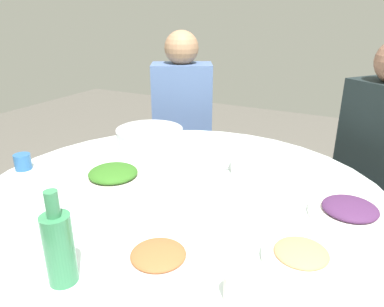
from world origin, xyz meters
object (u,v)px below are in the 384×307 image
object	(u,v)px
stool_for_diner_left	(183,192)
diner_right	(383,142)
green_bottle	(59,247)
stool_for_diner_right	(361,245)
soup_bowl	(263,166)
dish_shrimp	(301,255)
round_dining_table	(181,216)
tea_cup_far	(23,162)
diner_left	(182,109)
dish_tofu_braise	(158,257)
rice_bowl	(150,137)
tea_cup_near	(238,288)
dish_eggplant	(350,211)
dish_greens	(113,175)

from	to	relation	value
stool_for_diner_left	diner_right	xyz separation A→B (m)	(-0.09, -1.06, 0.54)
green_bottle	stool_for_diner_right	size ratio (longest dim) A/B	0.51
soup_bowl	diner_right	bearing A→B (deg)	-39.19
dish_shrimp	diner_right	size ratio (longest dim) A/B	0.25
round_dining_table	tea_cup_far	world-z (taller)	tea_cup_far
dish_shrimp	green_bottle	distance (m)	0.57
soup_bowl	diner_left	distance (m)	0.88
dish_tofu_braise	stool_for_diner_right	distance (m)	1.31
rice_bowl	soup_bowl	distance (m)	0.55
stool_for_diner_right	dish_shrimp	bearing A→B (deg)	170.84
soup_bowl	dish_tofu_braise	world-z (taller)	soup_bowl
dish_shrimp	diner_right	world-z (taller)	diner_right
rice_bowl	soup_bowl	xyz separation A→B (m)	(-0.05, -0.55, -0.01)
tea_cup_near	dish_eggplant	bearing A→B (deg)	-20.43
soup_bowl	diner_right	world-z (taller)	diner_right
dish_shrimp	green_bottle	bearing A→B (deg)	124.76
dish_shrimp	tea_cup_near	size ratio (longest dim) A/B	3.09
rice_bowl	tea_cup_near	size ratio (longest dim) A/B	4.80
dish_shrimp	rice_bowl	bearing A→B (deg)	56.90
dish_tofu_braise	diner_left	bearing A→B (deg)	26.60
tea_cup_near	diner_left	size ratio (longest dim) A/B	0.08
dish_shrimp	tea_cup_far	distance (m)	1.08
tea_cup_near	rice_bowl	bearing A→B (deg)	44.51
dish_tofu_braise	round_dining_table	bearing A→B (deg)	20.85
green_bottle	stool_for_diner_left	world-z (taller)	green_bottle
dish_greens	stool_for_diner_right	distance (m)	1.28
stool_for_diner_left	diner_right	bearing A→B (deg)	-94.88
dish_greens	soup_bowl	bearing A→B (deg)	-54.93
rice_bowl	diner_left	size ratio (longest dim) A/B	0.39
round_dining_table	stool_for_diner_left	world-z (taller)	round_dining_table
green_bottle	dish_tofu_braise	bearing A→B (deg)	-45.71
round_dining_table	green_bottle	bearing A→B (deg)	176.63
rice_bowl	dish_tofu_braise	xyz separation A→B (m)	(-0.68, -0.48, -0.03)
dish_greens	stool_for_diner_left	size ratio (longest dim) A/B	0.51
diner_left	stool_for_diner_right	xyz separation A→B (m)	(-0.09, -1.06, -0.54)
round_dining_table	stool_for_diner_left	distance (m)	1.08
dish_eggplant	stool_for_diner_right	bearing A→B (deg)	-5.86
rice_bowl	tea_cup_near	xyz separation A→B (m)	(-0.71, -0.69, -0.01)
green_bottle	tea_cup_near	bearing A→B (deg)	-71.05
dish_tofu_braise	soup_bowl	bearing A→B (deg)	-6.00
dish_eggplant	dish_greens	bearing A→B (deg)	99.66
dish_eggplant	diner_right	bearing A→B (deg)	-5.86
dish_eggplant	stool_for_diner_left	world-z (taller)	dish_eggplant
rice_bowl	diner_left	bearing A→B (deg)	13.31
dish_greens	tea_cup_far	bearing A→B (deg)	102.04
soup_bowl	stool_for_diner_left	bearing A→B (deg)	49.52
rice_bowl	tea_cup_far	distance (m)	0.53
rice_bowl	stool_for_diner_left	world-z (taller)	rice_bowl
rice_bowl	dish_shrimp	distance (m)	0.94
dish_shrimp	dish_greens	xyz separation A→B (m)	(0.14, 0.70, 0.01)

